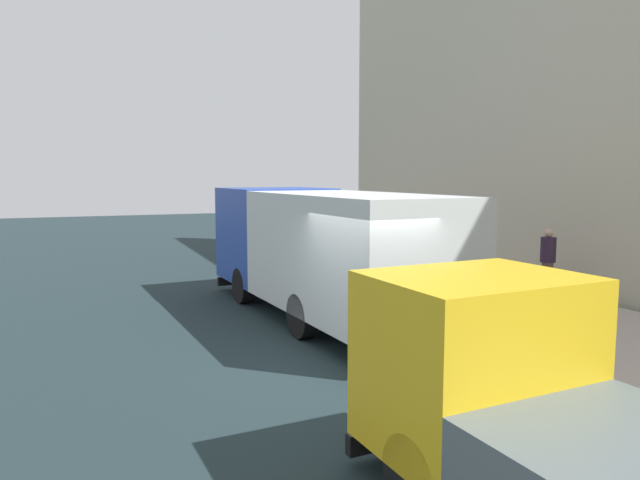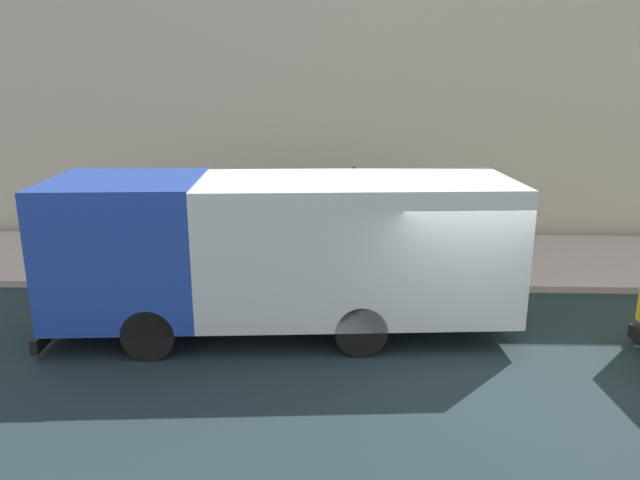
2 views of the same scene
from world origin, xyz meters
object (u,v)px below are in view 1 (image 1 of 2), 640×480
Objects in this scene: pedestrian_walking at (548,261)px; street_sign_post at (446,246)px; large_utility_truck at (322,246)px; small_flatbed_truck at (573,436)px; traffic_cone_orange at (361,265)px.

street_sign_post is at bearing 25.17° from pedestrian_walking.
large_utility_truck is at bearing 8.24° from pedestrian_walking.
street_sign_post reaches higher than small_flatbed_truck.
pedestrian_walking is (5.71, -0.82, -0.55)m from large_utility_truck.
small_flatbed_truck is 9.41× the size of traffic_cone_orange.
large_utility_truck is 1.58× the size of small_flatbed_truck.
small_flatbed_truck reaches higher than pedestrian_walking.
street_sign_post is (-0.60, -5.28, 1.22)m from traffic_cone_orange.
large_utility_truck is 5.80m from pedestrian_walking.
traffic_cone_orange is at bearing 67.82° from small_flatbed_truck.
large_utility_truck is 14.87× the size of traffic_cone_orange.
pedestrian_walking is 5.54m from traffic_cone_orange.
street_sign_post is (3.59, 6.98, 0.63)m from small_flatbed_truck.
street_sign_post is at bearing -96.53° from traffic_cone_orange.
small_flatbed_truck is at bearing 63.64° from pedestrian_walking.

